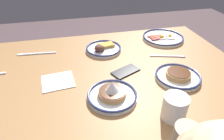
{
  "coord_description": "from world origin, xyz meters",
  "views": [
    {
      "loc": [
        0.19,
        0.83,
        1.29
      ],
      "look_at": [
        0.01,
        0.05,
        0.75
      ],
      "focal_mm": 31.36,
      "sensor_mm": 36.0,
      "label": 1
    }
  ],
  "objects_px": {
    "coffee_mug": "(175,107)",
    "fork_far": "(168,56)",
    "plate_near_main": "(103,48)",
    "plate_center_pancakes": "(178,76)",
    "cell_phone": "(126,71)",
    "plate_far_side": "(112,94)",
    "butter_knife": "(37,53)",
    "plate_far_companion": "(163,38)",
    "paper_napkin": "(58,81)"
  },
  "relations": [
    {
      "from": "plate_center_pancakes",
      "to": "plate_far_companion",
      "type": "xyz_separation_m",
      "value": [
        -0.13,
        -0.44,
        -0.0
      ]
    },
    {
      "from": "cell_phone",
      "to": "fork_far",
      "type": "distance_m",
      "value": 0.3
    },
    {
      "from": "cell_phone",
      "to": "plate_far_side",
      "type": "bearing_deg",
      "value": 32.29
    },
    {
      "from": "plate_near_main",
      "to": "coffee_mug",
      "type": "height_order",
      "value": "coffee_mug"
    },
    {
      "from": "plate_near_main",
      "to": "coffee_mug",
      "type": "xyz_separation_m",
      "value": [
        -0.16,
        0.59,
        0.04
      ]
    },
    {
      "from": "paper_napkin",
      "to": "fork_far",
      "type": "relative_size",
      "value": 0.75
    },
    {
      "from": "plate_far_companion",
      "to": "paper_napkin",
      "type": "bearing_deg",
      "value": 25.34
    },
    {
      "from": "coffee_mug",
      "to": "plate_far_companion",
      "type": "bearing_deg",
      "value": -112.23
    },
    {
      "from": "plate_center_pancakes",
      "to": "coffee_mug",
      "type": "height_order",
      "value": "coffee_mug"
    },
    {
      "from": "plate_far_side",
      "to": "coffee_mug",
      "type": "xyz_separation_m",
      "value": [
        -0.2,
        0.16,
        0.03
      ]
    },
    {
      "from": "butter_knife",
      "to": "plate_far_companion",
      "type": "bearing_deg",
      "value": -178.42
    },
    {
      "from": "coffee_mug",
      "to": "plate_far_side",
      "type": "bearing_deg",
      "value": -37.64
    },
    {
      "from": "coffee_mug",
      "to": "fork_far",
      "type": "relative_size",
      "value": 0.56
    },
    {
      "from": "coffee_mug",
      "to": "fork_far",
      "type": "distance_m",
      "value": 0.48
    },
    {
      "from": "fork_far",
      "to": "plate_center_pancakes",
      "type": "bearing_deg",
      "value": 76.17
    },
    {
      "from": "plate_far_side",
      "to": "fork_far",
      "type": "height_order",
      "value": "plate_far_side"
    },
    {
      "from": "plate_center_pancakes",
      "to": "butter_knife",
      "type": "distance_m",
      "value": 0.81
    },
    {
      "from": "coffee_mug",
      "to": "paper_napkin",
      "type": "bearing_deg",
      "value": -37.29
    },
    {
      "from": "plate_far_side",
      "to": "cell_phone",
      "type": "xyz_separation_m",
      "value": [
        -0.11,
        -0.18,
        -0.02
      ]
    },
    {
      "from": "paper_napkin",
      "to": "cell_phone",
      "type": "bearing_deg",
      "value": -179.04
    },
    {
      "from": "plate_center_pancakes",
      "to": "plate_near_main",
      "type": "bearing_deg",
      "value": -50.91
    },
    {
      "from": "plate_center_pancakes",
      "to": "plate_far_companion",
      "type": "height_order",
      "value": "plate_center_pancakes"
    },
    {
      "from": "coffee_mug",
      "to": "butter_knife",
      "type": "xyz_separation_m",
      "value": [
        0.56,
        -0.64,
        -0.05
      ]
    },
    {
      "from": "paper_napkin",
      "to": "fork_far",
      "type": "height_order",
      "value": "fork_far"
    },
    {
      "from": "plate_far_companion",
      "to": "butter_knife",
      "type": "bearing_deg",
      "value": 1.58
    },
    {
      "from": "plate_far_companion",
      "to": "cell_phone",
      "type": "height_order",
      "value": "plate_far_companion"
    },
    {
      "from": "paper_napkin",
      "to": "fork_far",
      "type": "distance_m",
      "value": 0.64
    },
    {
      "from": "plate_far_side",
      "to": "fork_far",
      "type": "bearing_deg",
      "value": -145.03
    },
    {
      "from": "plate_far_side",
      "to": "coffee_mug",
      "type": "bearing_deg",
      "value": 142.36
    },
    {
      "from": "plate_center_pancakes",
      "to": "butter_knife",
      "type": "relative_size",
      "value": 0.98
    },
    {
      "from": "butter_knife",
      "to": "fork_far",
      "type": "bearing_deg",
      "value": 164.77
    },
    {
      "from": "coffee_mug",
      "to": "cell_phone",
      "type": "xyz_separation_m",
      "value": [
        0.09,
        -0.33,
        -0.05
      ]
    },
    {
      "from": "plate_near_main",
      "to": "fork_far",
      "type": "distance_m",
      "value": 0.38
    },
    {
      "from": "plate_center_pancakes",
      "to": "plate_far_side",
      "type": "distance_m",
      "value": 0.35
    },
    {
      "from": "cell_phone",
      "to": "paper_napkin",
      "type": "bearing_deg",
      "value": -24.38
    },
    {
      "from": "paper_napkin",
      "to": "butter_knife",
      "type": "xyz_separation_m",
      "value": [
        0.12,
        -0.31,
        0.0
      ]
    },
    {
      "from": "plate_near_main",
      "to": "coffee_mug",
      "type": "distance_m",
      "value": 0.61
    },
    {
      "from": "plate_far_companion",
      "to": "fork_far",
      "type": "distance_m",
      "value": 0.24
    },
    {
      "from": "butter_knife",
      "to": "plate_far_side",
      "type": "bearing_deg",
      "value": 126.15
    },
    {
      "from": "plate_near_main",
      "to": "plate_center_pancakes",
      "type": "bearing_deg",
      "value": 129.09
    },
    {
      "from": "plate_center_pancakes",
      "to": "paper_napkin",
      "type": "relative_size",
      "value": 1.47
    },
    {
      "from": "plate_center_pancakes",
      "to": "fork_far",
      "type": "height_order",
      "value": "plate_center_pancakes"
    },
    {
      "from": "cell_phone",
      "to": "plate_near_main",
      "type": "bearing_deg",
      "value": -100.7
    },
    {
      "from": "plate_center_pancakes",
      "to": "cell_phone",
      "type": "height_order",
      "value": "plate_center_pancakes"
    },
    {
      "from": "fork_far",
      "to": "butter_knife",
      "type": "distance_m",
      "value": 0.78
    },
    {
      "from": "plate_near_main",
      "to": "plate_center_pancakes",
      "type": "xyz_separation_m",
      "value": [
        -0.3,
        0.37,
        0.0
      ]
    },
    {
      "from": "plate_far_side",
      "to": "fork_far",
      "type": "xyz_separation_m",
      "value": [
        -0.4,
        -0.28,
        -0.02
      ]
    },
    {
      "from": "plate_near_main",
      "to": "plate_far_companion",
      "type": "height_order",
      "value": "plate_near_main"
    },
    {
      "from": "plate_near_main",
      "to": "fork_far",
      "type": "xyz_separation_m",
      "value": [
        -0.35,
        0.16,
        -0.01
      ]
    },
    {
      "from": "plate_center_pancakes",
      "to": "fork_far",
      "type": "distance_m",
      "value": 0.22
    }
  ]
}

